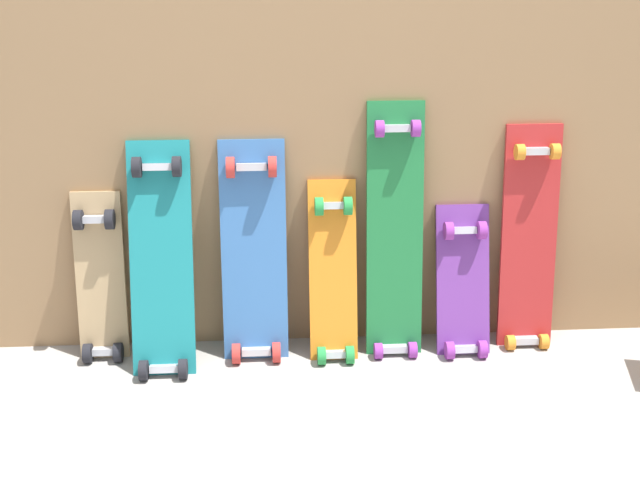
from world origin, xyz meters
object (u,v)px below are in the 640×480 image
Objects in this scene: skateboard_natural at (100,285)px; skateboard_green at (395,240)px; skateboard_red at (529,247)px; skateboard_purple at (463,289)px; skateboard_teal at (161,268)px; skateboard_blue at (254,260)px; skateboard_orange at (333,280)px.

skateboard_green is at bearing -0.80° from skateboard_natural.
skateboard_red reaches higher than skateboard_natural.
skateboard_natural is 1.11× the size of skateboard_purple.
skateboard_teal reaches higher than skateboard_natural.
skateboard_blue is 0.95× the size of skateboard_red.
skateboard_orange is 0.47m from skateboard_purple.
skateboard_blue is 0.28m from skateboard_orange.
skateboard_red is (0.24, 0.04, 0.14)m from skateboard_purple.
skateboard_green is at bearing 4.02° from skateboard_teal.
skateboard_green reaches higher than skateboard_natural.
skateboard_orange reaches higher than skateboard_purple.
skateboard_blue is at bearing -179.59° from skateboard_green.
skateboard_natural is 0.25m from skateboard_teal.
skateboard_green is at bearing -177.86° from skateboard_red.
skateboard_green is (0.49, 0.00, 0.06)m from skateboard_blue.
skateboard_teal is 1.21× the size of skateboard_orange.
skateboard_teal reaches higher than skateboard_orange.
skateboard_orange is at bearing -4.01° from skateboard_blue.
skateboard_red is (0.70, 0.04, 0.09)m from skateboard_orange.
skateboard_blue reaches higher than skateboard_orange.
skateboard_natural is 1.51m from skateboard_red.
skateboard_purple is (1.05, 0.04, -0.13)m from skateboard_teal.
skateboard_blue reaches higher than skateboard_purple.
skateboard_orange reaches higher than skateboard_natural.
skateboard_green reaches higher than skateboard_purple.
skateboard_purple is (0.74, -0.02, -0.13)m from skateboard_blue.
skateboard_blue is at bearing -178.73° from skateboard_red.
skateboard_natural is 0.54m from skateboard_blue.
skateboard_natural is at bearing 177.38° from skateboard_orange.
skateboard_blue is at bearing 178.72° from skateboard_purple.
skateboard_blue is 0.75m from skateboard_purple.
skateboard_green is (1.02, -0.01, 0.14)m from skateboard_natural.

